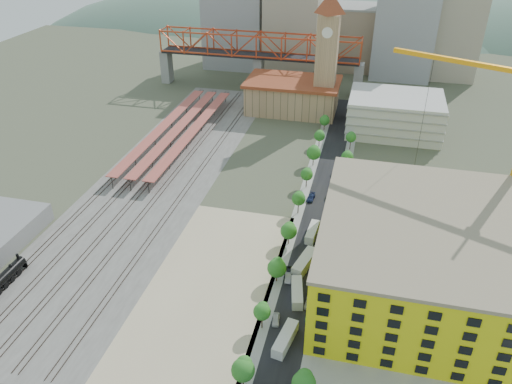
% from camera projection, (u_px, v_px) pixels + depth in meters
% --- Properties ---
extents(ground, '(400.00, 400.00, 0.00)m').
position_uv_depth(ground, '(258.00, 218.00, 139.42)').
color(ground, '#474C38').
rests_on(ground, ground).
extents(ballast_strip, '(36.00, 165.00, 0.06)m').
position_uv_depth(ballast_strip, '(163.00, 174.00, 161.35)').
color(ballast_strip, '#605E59').
rests_on(ballast_strip, ground).
extents(dirt_lot, '(28.00, 67.00, 0.06)m').
position_uv_depth(dirt_lot, '(209.00, 289.00, 113.92)').
color(dirt_lot, tan).
rests_on(dirt_lot, ground).
extents(street_asphalt, '(12.00, 170.00, 0.06)m').
position_uv_depth(street_asphalt, '(322.00, 197.00, 148.66)').
color(street_asphalt, black).
rests_on(street_asphalt, ground).
extents(sidewalk_west, '(3.00, 170.00, 0.04)m').
position_uv_depth(sidewalk_west, '(303.00, 195.00, 149.79)').
color(sidewalk_west, gray).
rests_on(sidewalk_west, ground).
extents(sidewalk_east, '(3.00, 170.00, 0.04)m').
position_uv_depth(sidewalk_east, '(340.00, 200.00, 147.54)').
color(sidewalk_east, gray).
rests_on(sidewalk_east, ground).
extents(construction_pad, '(50.00, 90.00, 0.06)m').
position_uv_depth(construction_pad, '(429.00, 291.00, 113.53)').
color(construction_pad, gray).
rests_on(construction_pad, ground).
extents(rail_tracks, '(26.56, 160.00, 0.18)m').
position_uv_depth(rail_tracks, '(157.00, 173.00, 161.66)').
color(rail_tracks, '#382B23').
rests_on(rail_tracks, ground).
extents(platform_canopies, '(16.00, 80.00, 4.12)m').
position_uv_depth(platform_canopies, '(178.00, 128.00, 183.30)').
color(platform_canopies, '#B55045').
rests_on(platform_canopies, ground).
extents(station_hall, '(38.00, 24.00, 13.10)m').
position_uv_depth(station_hall, '(293.00, 95.00, 205.48)').
color(station_hall, tan).
rests_on(station_hall, ground).
extents(clock_tower, '(12.00, 12.00, 52.00)m').
position_uv_depth(clock_tower, '(327.00, 45.00, 189.89)').
color(clock_tower, tan).
rests_on(clock_tower, ground).
extents(parking_garage, '(34.00, 26.00, 14.00)m').
position_uv_depth(parking_garage, '(395.00, 114.00, 186.94)').
color(parking_garage, silver).
rests_on(parking_garage, ground).
extents(truss_bridge, '(94.00, 9.60, 25.60)m').
position_uv_depth(truss_bridge, '(259.00, 48.00, 222.53)').
color(truss_bridge, gray).
rests_on(truss_bridge, ground).
extents(construction_building, '(44.60, 50.60, 18.80)m').
position_uv_depth(construction_building, '(423.00, 256.00, 109.34)').
color(construction_building, yellow).
rests_on(construction_building, ground).
extents(street_trees, '(15.40, 124.40, 8.00)m').
position_uv_depth(street_trees, '(317.00, 215.00, 140.33)').
color(street_trees, '#247021').
rests_on(street_trees, ground).
extents(skyline, '(133.00, 46.00, 60.00)m').
position_uv_depth(skyline, '(340.00, 25.00, 245.04)').
color(skyline, '#9EA0A3').
rests_on(skyline, ground).
extents(distant_hills, '(647.00, 264.00, 227.00)m').
position_uv_depth(distant_hills, '(392.00, 130.00, 387.91)').
color(distant_hills, '#4C6B59').
rests_on(distant_hills, ground).
extents(site_trailer_a, '(4.04, 9.46, 2.51)m').
position_uv_depth(site_trailer_a, '(285.00, 339.00, 99.60)').
color(site_trailer_a, silver).
rests_on(site_trailer_a, ground).
extents(site_trailer_b, '(4.09, 9.33, 2.47)m').
position_uv_depth(site_trailer_b, '(297.00, 293.00, 111.23)').
color(site_trailer_b, silver).
rests_on(site_trailer_b, ground).
extents(site_trailer_c, '(5.12, 10.49, 2.78)m').
position_uv_depth(site_trailer_c, '(305.00, 262.00, 120.18)').
color(site_trailer_c, silver).
rests_on(site_trailer_c, ground).
extents(site_trailer_d, '(2.89, 8.83, 2.38)m').
position_uv_depth(site_trailer_d, '(312.00, 232.00, 131.30)').
color(site_trailer_d, silver).
rests_on(site_trailer_d, ground).
extents(car_0, '(2.04, 4.03, 1.32)m').
position_uv_depth(car_0, '(276.00, 320.00, 104.94)').
color(car_0, silver).
rests_on(car_0, ground).
extents(car_1, '(1.90, 4.24, 1.35)m').
position_uv_depth(car_1, '(288.00, 277.00, 116.57)').
color(car_1, '#9F9FA5').
rests_on(car_1, ground).
extents(car_2, '(2.88, 5.24, 1.39)m').
position_uv_depth(car_2, '(289.00, 274.00, 117.62)').
color(car_2, black).
rests_on(car_2, ground).
extents(car_3, '(2.34, 4.87, 1.37)m').
position_uv_depth(car_3, '(311.00, 198.00, 147.28)').
color(car_3, '#1A244C').
rests_on(car_3, ground).
extents(car_4, '(1.87, 4.30, 1.44)m').
position_uv_depth(car_4, '(309.00, 302.00, 109.31)').
color(car_4, silver).
rests_on(car_4, ground).
extents(car_5, '(2.39, 5.08, 1.61)m').
position_uv_depth(car_5, '(323.00, 238.00, 129.72)').
color(car_5, gray).
rests_on(car_5, ground).
extents(car_6, '(2.77, 5.27, 1.41)m').
position_uv_depth(car_6, '(334.00, 187.00, 152.52)').
color(car_6, black).
rests_on(car_6, ground).
extents(car_7, '(2.99, 5.57, 1.53)m').
position_uv_depth(car_7, '(335.00, 181.00, 155.73)').
color(car_7, navy).
rests_on(car_7, ground).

